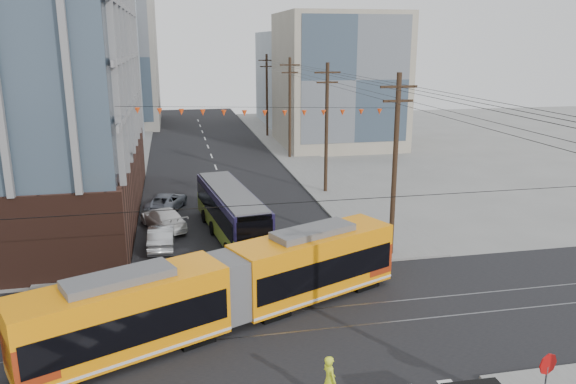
# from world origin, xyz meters

# --- Properties ---
(ground) EXTENTS (160.00, 160.00, 0.00)m
(ground) POSITION_xyz_m (0.00, 0.00, 0.00)
(ground) COLOR slate
(bg_bldg_nw_near) EXTENTS (18.00, 16.00, 18.00)m
(bg_bldg_nw_near) POSITION_xyz_m (-17.00, 52.00, 9.00)
(bg_bldg_nw_near) COLOR #8C99A5
(bg_bldg_nw_near) RESTS_ON ground
(bg_bldg_ne_near) EXTENTS (14.00, 14.00, 16.00)m
(bg_bldg_ne_near) POSITION_xyz_m (16.00, 48.00, 8.00)
(bg_bldg_ne_near) COLOR gray
(bg_bldg_ne_near) RESTS_ON ground
(bg_bldg_nw_far) EXTENTS (16.00, 18.00, 20.00)m
(bg_bldg_nw_far) POSITION_xyz_m (-14.00, 72.00, 10.00)
(bg_bldg_nw_far) COLOR gray
(bg_bldg_nw_far) RESTS_ON ground
(bg_bldg_ne_far) EXTENTS (16.00, 16.00, 14.00)m
(bg_bldg_ne_far) POSITION_xyz_m (18.00, 68.00, 7.00)
(bg_bldg_ne_far) COLOR #8C99A5
(bg_bldg_ne_far) RESTS_ON ground
(utility_pole_far) EXTENTS (0.30, 0.30, 11.00)m
(utility_pole_far) POSITION_xyz_m (8.50, 56.00, 5.50)
(utility_pole_far) COLOR black
(utility_pole_far) RESTS_ON ground
(streetcar) EXTENTS (18.01, 9.85, 3.57)m
(streetcar) POSITION_xyz_m (-2.09, 4.41, 1.79)
(streetcar) COLOR orange
(streetcar) RESTS_ON ground
(city_bus) EXTENTS (3.98, 11.74, 3.26)m
(city_bus) POSITION_xyz_m (-0.62, 16.62, 1.63)
(city_bus) COLOR #1A153A
(city_bus) RESTS_ON ground
(parked_car_silver) EXTENTS (1.68, 4.51, 1.47)m
(parked_car_silver) POSITION_xyz_m (-5.23, 15.16, 0.74)
(parked_car_silver) COLOR #A0A4A7
(parked_car_silver) RESTS_ON ground
(parked_car_white) EXTENTS (3.67, 5.61, 1.51)m
(parked_car_white) POSITION_xyz_m (-5.13, 18.92, 0.75)
(parked_car_white) COLOR white
(parked_car_white) RESTS_ON ground
(parked_car_grey) EXTENTS (3.66, 5.33, 1.35)m
(parked_car_grey) POSITION_xyz_m (-4.95, 23.50, 0.68)
(parked_car_grey) COLOR slate
(parked_car_grey) RESTS_ON ground
(pedestrian) EXTENTS (0.63, 0.79, 1.90)m
(pedestrian) POSITION_xyz_m (0.87, -2.24, 0.95)
(pedestrian) COLOR yellow
(pedestrian) RESTS_ON ground
(jersey_barrier) EXTENTS (1.53, 3.73, 0.73)m
(jersey_barrier) POSITION_xyz_m (8.30, 14.06, 0.36)
(jersey_barrier) COLOR gray
(jersey_barrier) RESTS_ON ground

